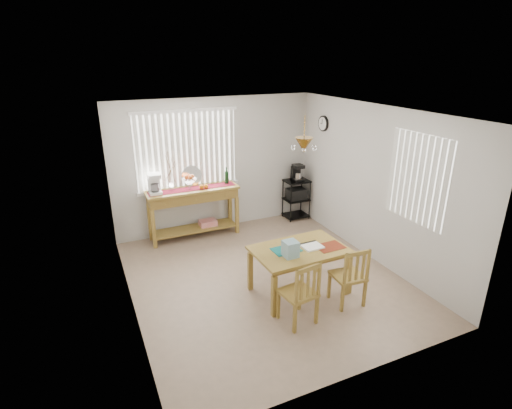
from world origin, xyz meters
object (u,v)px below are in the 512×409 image
wire_cart (296,195)px  cart_items (297,173)px  dining_table (299,254)px  sideboard (194,201)px  chair_right (350,276)px  chair_left (300,293)px

wire_cart → cart_items: 0.50m
dining_table → sideboard: bearing=108.4°
wire_cart → chair_right: (-0.92, -3.09, -0.07)m
chair_left → chair_right: (0.84, 0.09, -0.00)m
chair_right → sideboard: bearing=113.3°
cart_items → chair_right: 3.28m
sideboard → wire_cart: (2.24, 0.01, -0.22)m
sideboard → cart_items: bearing=0.6°
cart_items → sideboard: bearing=-179.4°
sideboard → chair_left: size_ratio=1.90×
dining_table → chair_left: chair_left is taller
dining_table → chair_right: 0.77m
wire_cart → chair_left: bearing=-119.0°
wire_cart → dining_table: bearing=-119.0°
chair_right → cart_items: bearing=73.5°
chair_left → chair_right: chair_left is taller
wire_cart → chair_right: chair_right is taller
cart_items → chair_left: (-1.76, -3.19, -0.56)m
sideboard → wire_cart: size_ratio=2.04×
dining_table → cart_items: bearing=61.0°
sideboard → cart_items: cart_items is taller
cart_items → dining_table: (-1.40, -2.54, -0.38)m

